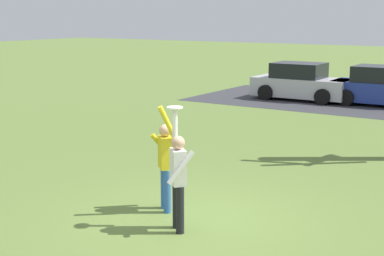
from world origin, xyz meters
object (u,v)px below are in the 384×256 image
at_px(parked_car_silver, 301,83).
at_px(parked_car_blue, 383,88).
at_px(person_defender, 165,160).
at_px(frisbee_disc, 175,108).
at_px(person_catcher, 178,175).
at_px(field_cone_orange, 173,170).

relative_size(parked_car_silver, parked_car_blue, 1.00).
xyz_separation_m(person_defender, parked_car_blue, (0.06, 15.10, -0.25)).
height_order(person_defender, frisbee_disc, frisbee_disc).
bearing_deg(frisbee_disc, person_catcher, -42.91).
xyz_separation_m(person_defender, frisbee_disc, (0.60, -0.56, 1.11)).
bearing_deg(frisbee_disc, parked_car_silver, 104.48).
distance_m(frisbee_disc, parked_car_silver, 15.91).
distance_m(person_defender, frisbee_disc, 1.38).
xyz_separation_m(parked_car_blue, field_cone_orange, (-1.23, -13.16, -0.57)).
xyz_separation_m(person_catcher, frisbee_disc, (-0.16, 0.15, 1.11)).
bearing_deg(parked_car_blue, person_catcher, -88.09).
bearing_deg(parked_car_blue, frisbee_disc, -88.67).
xyz_separation_m(person_catcher, person_defender, (-0.77, 0.71, -0.00)).
bearing_deg(parked_car_silver, parked_car_blue, 4.50).
relative_size(frisbee_disc, field_cone_orange, 0.84).
relative_size(person_defender, parked_car_silver, 0.50).
bearing_deg(field_cone_orange, person_catcher, -53.82).
height_order(person_defender, parked_car_silver, person_defender).
relative_size(person_catcher, frisbee_disc, 7.77).
distance_m(parked_car_silver, parked_car_blue, 3.43).
distance_m(parked_car_blue, field_cone_orange, 13.23).
relative_size(parked_car_silver, field_cone_orange, 12.88).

